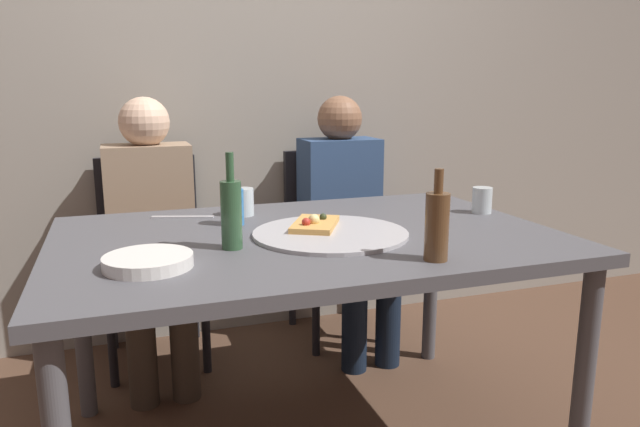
% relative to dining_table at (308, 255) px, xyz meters
% --- Properties ---
extents(back_wall, '(6.00, 0.10, 2.60)m').
position_rel_dining_table_xyz_m(back_wall, '(0.00, 1.13, 0.62)').
color(back_wall, gray).
rests_on(back_wall, ground_plane).
extents(dining_table, '(1.57, 1.03, 0.75)m').
position_rel_dining_table_xyz_m(dining_table, '(0.00, 0.00, 0.00)').
color(dining_table, '#4C4C51').
rests_on(dining_table, ground_plane).
extents(pizza_tray, '(0.49, 0.49, 0.01)m').
position_rel_dining_table_xyz_m(pizza_tray, '(0.06, -0.05, 0.08)').
color(pizza_tray, '#ADADB2').
rests_on(pizza_tray, dining_table).
extents(pizza_slice_last, '(0.22, 0.26, 0.05)m').
position_rel_dining_table_xyz_m(pizza_slice_last, '(0.03, 0.03, 0.09)').
color(pizza_slice_last, tan).
rests_on(pizza_slice_last, pizza_tray).
extents(wine_bottle, '(0.06, 0.06, 0.25)m').
position_rel_dining_table_xyz_m(wine_bottle, '(0.23, -0.39, 0.17)').
color(wine_bottle, brown).
rests_on(wine_bottle, dining_table).
extents(beer_bottle, '(0.06, 0.06, 0.28)m').
position_rel_dining_table_xyz_m(beer_bottle, '(-0.26, -0.10, 0.18)').
color(beer_bottle, '#2D5133').
rests_on(beer_bottle, dining_table).
extents(tumbler_near, '(0.08, 0.08, 0.10)m').
position_rel_dining_table_xyz_m(tumbler_near, '(-0.14, 0.33, 0.12)').
color(tumbler_near, silver).
rests_on(tumbler_near, dining_table).
extents(tumbler_far, '(0.07, 0.07, 0.10)m').
position_rel_dining_table_xyz_m(tumbler_far, '(0.70, 0.09, 0.12)').
color(tumbler_far, silver).
rests_on(tumbler_far, dining_table).
extents(soda_can, '(0.07, 0.07, 0.12)m').
position_rel_dining_table_xyz_m(soda_can, '(-0.20, 0.20, 0.13)').
color(soda_can, '#337AC1').
rests_on(soda_can, dining_table).
extents(plate_stack, '(0.23, 0.23, 0.03)m').
position_rel_dining_table_xyz_m(plate_stack, '(-0.50, -0.21, 0.09)').
color(plate_stack, white).
rests_on(plate_stack, dining_table).
extents(table_knife, '(0.21, 0.09, 0.01)m').
position_rel_dining_table_xyz_m(table_knife, '(-0.35, 0.36, 0.07)').
color(table_knife, '#B7B7BC').
rests_on(table_knife, dining_table).
extents(chair_left, '(0.44, 0.44, 0.90)m').
position_rel_dining_table_xyz_m(chair_left, '(-0.44, 0.92, -0.17)').
color(chair_left, black).
rests_on(chair_left, ground_plane).
extents(chair_right, '(0.44, 0.44, 0.90)m').
position_rel_dining_table_xyz_m(chair_right, '(0.44, 0.92, -0.17)').
color(chair_right, black).
rests_on(chair_right, ground_plane).
extents(guest_in_sweater, '(0.36, 0.56, 1.17)m').
position_rel_dining_table_xyz_m(guest_in_sweater, '(-0.44, 0.77, -0.04)').
color(guest_in_sweater, '#937A60').
rests_on(guest_in_sweater, ground_plane).
extents(guest_in_beanie, '(0.36, 0.56, 1.17)m').
position_rel_dining_table_xyz_m(guest_in_beanie, '(0.44, 0.77, -0.04)').
color(guest_in_beanie, navy).
rests_on(guest_in_beanie, ground_plane).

